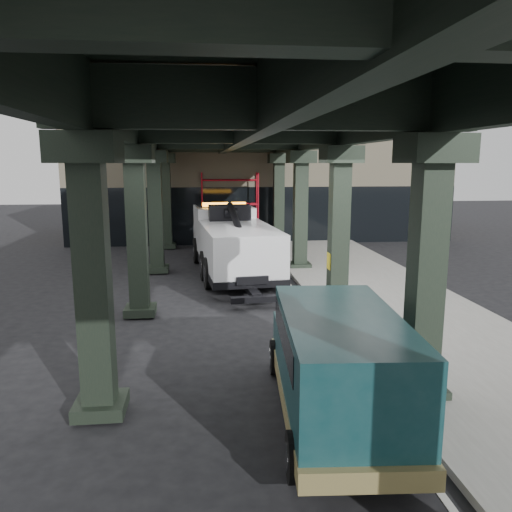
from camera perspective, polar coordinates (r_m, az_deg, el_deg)
ground at (r=13.49m, az=0.60°, el=-8.92°), size 90.00×90.00×0.00m
sidewalk at (r=16.42m, az=15.61°, el=-5.46°), size 5.00×40.00×0.15m
lane_stripe at (r=15.64m, az=5.97°, el=-6.19°), size 0.12×38.00×0.01m
viaduct at (r=14.70m, az=-1.90°, el=14.31°), size 7.40×32.00×6.40m
building at (r=32.82m, az=-0.03°, el=9.70°), size 22.00×10.00×8.00m
scaffolding at (r=27.42m, az=-3.01°, el=5.55°), size 3.08×0.88×4.00m
tow_truck at (r=20.44m, az=-2.86°, el=1.92°), size 3.33×9.14×2.94m
towed_van at (r=8.90m, az=9.22°, el=-11.96°), size 2.35×5.21×2.06m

